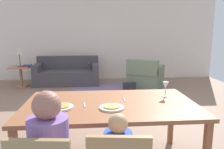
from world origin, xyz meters
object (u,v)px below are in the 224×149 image
at_px(dining_table, 110,108).
at_px(table_lamp, 19,52).
at_px(book_upper, 28,65).
at_px(side_table, 21,74).
at_px(plate_near_man, 61,107).
at_px(wine_glass, 166,86).
at_px(book_lower, 26,66).
at_px(handbag, 129,88).
at_px(couch, 67,74).
at_px(plate_near_child, 112,108).
at_px(armchair, 145,77).

distance_m(dining_table, table_lamp, 4.65).
bearing_deg(book_upper, side_table, 178.44).
height_order(plate_near_man, wine_glass, wine_glass).
distance_m(plate_near_man, book_lower, 4.47).
xyz_separation_m(wine_glass, handbag, (0.06, 2.97, -0.76)).
height_order(couch, side_table, couch).
height_order(couch, handbag, couch).
distance_m(plate_near_child, book_upper, 4.70).
relative_size(plate_near_child, couch, 0.13).
xyz_separation_m(wine_glass, couch, (-1.65, 4.13, -0.59)).
relative_size(dining_table, plate_near_child, 7.46).
xyz_separation_m(couch, handbag, (1.71, -1.16, -0.17)).
height_order(side_table, handbag, side_table).
bearing_deg(side_table, armchair, -7.24).
xyz_separation_m(dining_table, plate_near_man, (-0.51, -0.12, 0.07)).
bearing_deg(book_upper, book_lower, 172.69).
bearing_deg(couch, handbag, -34.14).
height_order(plate_near_man, couch, couch).
height_order(dining_table, handbag, dining_table).
xyz_separation_m(dining_table, handbag, (0.73, 3.15, -0.57)).
bearing_deg(handbag, couch, 145.86).
relative_size(couch, handbag, 5.87).
bearing_deg(table_lamp, armchair, -7.24).
xyz_separation_m(plate_near_man, couch, (-0.47, 4.43, -0.47)).
relative_size(dining_table, book_upper, 8.48).
relative_size(plate_near_child, wine_glass, 1.34).
relative_size(wine_glass, armchair, 0.16).
bearing_deg(book_lower, plate_near_man, -68.94).
bearing_deg(book_lower, dining_table, -62.38).
xyz_separation_m(couch, book_upper, (-1.08, -0.26, 0.32)).
height_order(table_lamp, book_lower, table_lamp).
xyz_separation_m(plate_near_child, couch, (-0.98, 4.49, -0.47)).
relative_size(plate_near_man, table_lamp, 0.46).
bearing_deg(dining_table, armchair, 70.87).
bearing_deg(plate_near_child, book_lower, 116.61).
relative_size(wine_glass, book_lower, 0.85).
relative_size(couch, book_lower, 8.54).
distance_m(wine_glass, book_upper, 4.74).
relative_size(armchair, book_lower, 5.34).
relative_size(side_table, table_lamp, 1.07).
distance_m(plate_near_child, couch, 4.62).
xyz_separation_m(side_table, book_upper, (0.21, -0.01, 0.24)).
xyz_separation_m(dining_table, book_lower, (-2.12, 4.05, -0.10)).
xyz_separation_m(dining_table, plate_near_child, (-0.00, -0.18, 0.07)).
distance_m(book_lower, handbag, 3.02).
bearing_deg(handbag, book_lower, 162.42).
xyz_separation_m(dining_table, book_upper, (-2.06, 4.04, -0.07)).
bearing_deg(handbag, armchair, 40.98).
distance_m(plate_near_child, table_lamp, 4.80).
height_order(wine_glass, table_lamp, table_lamp).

